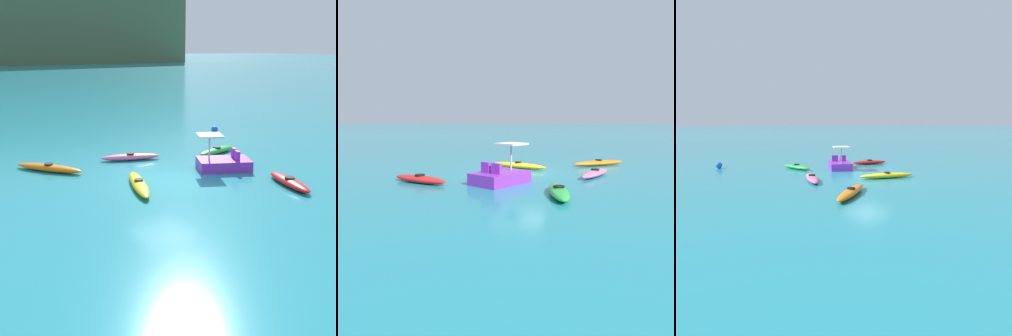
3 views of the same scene
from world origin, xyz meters
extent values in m
plane|color=teal|center=(0.00, 0.00, 0.00)|extent=(600.00, 600.00, 0.00)
ellipsoid|color=red|center=(3.99, -3.54, 0.16)|extent=(1.46, 2.91, 0.32)
cylinder|color=black|center=(3.99, -3.54, 0.35)|extent=(0.52, 0.52, 0.05)
ellipsoid|color=orange|center=(-3.63, 4.00, 0.16)|extent=(2.54, 3.17, 0.32)
cylinder|color=black|center=(-3.63, 4.00, 0.35)|extent=(0.55, 0.55, 0.05)
ellipsoid|color=green|center=(5.06, 2.43, 0.16)|extent=(2.83, 1.23, 0.32)
cylinder|color=black|center=(5.06, 2.43, 0.35)|extent=(0.49, 0.49, 0.05)
ellipsoid|color=pink|center=(0.49, 3.73, 0.16)|extent=(3.00, 1.65, 0.32)
cylinder|color=black|center=(0.49, 3.73, 0.35)|extent=(0.50, 0.50, 0.05)
ellipsoid|color=yellow|center=(-1.36, -0.40, 0.16)|extent=(1.69, 3.45, 0.32)
cylinder|color=black|center=(-1.36, -0.40, 0.35)|extent=(0.46, 0.46, 0.05)
cube|color=purple|center=(3.31, -0.17, 0.25)|extent=(2.82, 2.41, 0.50)
cube|color=purple|center=(3.67, -0.68, 0.72)|extent=(0.34, 0.47, 0.44)
cube|color=purple|center=(3.94, -0.15, 0.72)|extent=(0.34, 0.47, 0.44)
cylinder|color=#B2B2B7|center=(2.69, 0.14, 1.05)|extent=(0.08, 0.08, 1.10)
cube|color=silver|center=(2.69, 0.14, 1.64)|extent=(1.48, 1.48, 0.08)
sphere|color=blue|center=(8.61, 6.95, 0.23)|extent=(0.45, 0.45, 0.45)
camera|label=1|loc=(-9.44, -14.86, 5.51)|focal=45.74mm
camera|label=2|loc=(16.37, 3.38, 2.59)|focal=34.87mm
camera|label=3|loc=(-14.33, 11.99, 3.29)|focal=31.91mm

